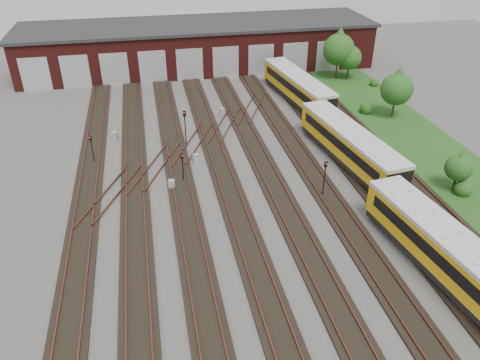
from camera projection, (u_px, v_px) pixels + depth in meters
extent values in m
plane|color=#413E3D|center=(265.00, 220.00, 36.81)|extent=(120.00, 120.00, 0.00)
cube|color=black|center=(81.00, 242.00, 34.33)|extent=(2.40, 70.00, 0.18)
cube|color=#572F23|center=(70.00, 241.00, 34.12)|extent=(0.10, 70.00, 0.15)
cube|color=#572F23|center=(91.00, 239.00, 34.37)|extent=(0.10, 70.00, 0.15)
cube|color=black|center=(136.00, 235.00, 35.02)|extent=(2.40, 70.00, 0.18)
cube|color=#572F23|center=(126.00, 235.00, 34.81)|extent=(0.10, 70.00, 0.15)
cube|color=#572F23|center=(146.00, 232.00, 35.06)|extent=(0.10, 70.00, 0.15)
cube|color=black|center=(189.00, 229.00, 35.72)|extent=(2.40, 70.00, 0.18)
cube|color=#572F23|center=(180.00, 228.00, 35.51)|extent=(0.10, 70.00, 0.15)
cube|color=#572F23|center=(199.00, 226.00, 35.76)|extent=(0.10, 70.00, 0.15)
cube|color=black|center=(241.00, 222.00, 36.41)|extent=(2.40, 70.00, 0.18)
cube|color=#572F23|center=(232.00, 222.00, 36.20)|extent=(0.10, 70.00, 0.15)
cube|color=#572F23|center=(250.00, 219.00, 36.45)|extent=(0.10, 70.00, 0.15)
cube|color=black|center=(290.00, 216.00, 37.11)|extent=(2.40, 70.00, 0.18)
cube|color=#572F23|center=(281.00, 215.00, 36.90)|extent=(0.10, 70.00, 0.15)
cube|color=#572F23|center=(299.00, 213.00, 37.15)|extent=(0.10, 70.00, 0.15)
cube|color=black|center=(337.00, 210.00, 37.80)|extent=(2.40, 70.00, 0.18)
cube|color=#572F23|center=(329.00, 210.00, 37.59)|extent=(0.10, 70.00, 0.15)
cube|color=#572F23|center=(346.00, 208.00, 37.84)|extent=(0.10, 70.00, 0.15)
cube|color=black|center=(383.00, 205.00, 38.50)|extent=(2.40, 70.00, 0.18)
cube|color=#572F23|center=(375.00, 204.00, 38.29)|extent=(0.10, 70.00, 0.15)
cube|color=#572F23|center=(391.00, 202.00, 38.54)|extent=(0.10, 70.00, 0.15)
cube|color=black|center=(427.00, 199.00, 39.20)|extent=(2.40, 70.00, 0.18)
cube|color=#572F23|center=(420.00, 198.00, 38.99)|extent=(0.10, 70.00, 0.15)
cube|color=#572F23|center=(435.00, 197.00, 39.23)|extent=(0.10, 70.00, 0.15)
cube|color=#572F23|center=(156.00, 166.00, 43.66)|extent=(5.40, 9.62, 0.15)
cube|color=#572F23|center=(193.00, 143.00, 47.71)|extent=(5.40, 9.62, 0.15)
cube|color=#572F23|center=(225.00, 124.00, 51.75)|extent=(5.40, 9.62, 0.15)
cube|color=#572F23|center=(111.00, 194.00, 39.61)|extent=(5.40, 9.62, 0.15)
cube|color=#572F23|center=(252.00, 108.00, 55.80)|extent=(5.40, 9.62, 0.15)
cube|color=#501614|center=(198.00, 46.00, 68.76)|extent=(50.00, 12.00, 6.00)
cube|color=#28282A|center=(197.00, 24.00, 67.13)|extent=(51.00, 12.50, 0.40)
cube|color=#B0B2B5|center=(35.00, 74.00, 60.30)|extent=(3.60, 0.12, 4.40)
cube|color=#B0B2B5|center=(76.00, 72.00, 61.17)|extent=(3.60, 0.12, 4.40)
cube|color=#B0B2B5|center=(115.00, 69.00, 62.04)|extent=(3.60, 0.12, 4.40)
cube|color=#B0B2B5|center=(153.00, 67.00, 62.91)|extent=(3.60, 0.12, 4.40)
cube|color=#B0B2B5|center=(190.00, 65.00, 63.78)|extent=(3.60, 0.12, 4.40)
cube|color=#B0B2B5|center=(226.00, 63.00, 64.65)|extent=(3.60, 0.12, 4.40)
cube|color=#B0B2B5|center=(261.00, 60.00, 65.52)|extent=(3.60, 0.12, 4.40)
cube|color=#B0B2B5|center=(295.00, 58.00, 66.39)|extent=(3.60, 0.12, 4.40)
cube|color=#B0B2B5|center=(328.00, 56.00, 67.26)|extent=(3.60, 0.12, 4.40)
cube|color=#1F4B19|center=(419.00, 142.00, 48.47)|extent=(8.00, 55.00, 0.05)
cube|color=black|center=(444.00, 269.00, 30.99)|extent=(4.28, 15.25, 0.60)
cube|color=#D3A10B|center=(449.00, 253.00, 30.26)|extent=(4.58, 15.29, 2.21)
cube|color=silver|center=(453.00, 238.00, 29.61)|extent=(4.68, 15.30, 0.30)
cube|color=black|center=(433.00, 254.00, 29.76)|extent=(1.81, 13.16, 0.85)
cube|color=black|center=(466.00, 246.00, 30.51)|extent=(1.81, 13.16, 0.85)
cube|color=black|center=(348.00, 157.00, 44.39)|extent=(4.28, 15.25, 0.60)
cube|color=#D3A10B|center=(350.00, 144.00, 43.67)|extent=(4.58, 15.29, 2.21)
cube|color=silver|center=(352.00, 132.00, 43.02)|extent=(4.68, 15.30, 0.30)
cube|color=black|center=(338.00, 144.00, 43.16)|extent=(1.81, 13.16, 0.85)
cube|color=black|center=(363.00, 139.00, 43.91)|extent=(1.81, 13.16, 0.85)
cube|color=black|center=(297.00, 97.00, 57.80)|extent=(4.28, 15.25, 0.60)
cube|color=#D3A10B|center=(298.00, 86.00, 57.07)|extent=(4.58, 15.29, 2.21)
cube|color=silver|center=(298.00, 76.00, 56.42)|extent=(4.68, 15.30, 0.30)
cube|color=black|center=(288.00, 85.00, 56.56)|extent=(1.81, 13.16, 0.85)
cube|color=black|center=(308.00, 83.00, 57.31)|extent=(1.81, 13.16, 0.85)
cylinder|color=black|center=(93.00, 152.00, 44.12)|extent=(0.09, 0.09, 2.40)
cube|color=black|center=(90.00, 138.00, 43.38)|extent=(0.27, 0.21, 0.46)
sphere|color=red|center=(90.00, 138.00, 43.25)|extent=(0.11, 0.11, 0.11)
cylinder|color=black|center=(183.00, 170.00, 41.29)|extent=(0.10, 0.10, 2.27)
cube|color=black|center=(182.00, 156.00, 40.57)|extent=(0.25, 0.16, 0.48)
sphere|color=red|center=(182.00, 156.00, 40.44)|extent=(0.12, 0.12, 0.12)
cylinder|color=black|center=(185.00, 130.00, 47.33)|extent=(0.11, 0.11, 3.10)
cube|color=black|center=(184.00, 114.00, 46.38)|extent=(0.33, 0.27, 0.57)
sphere|color=red|center=(184.00, 113.00, 46.23)|extent=(0.14, 0.14, 0.14)
cylinder|color=black|center=(324.00, 182.00, 39.02)|extent=(0.10, 0.10, 2.85)
cube|color=black|center=(326.00, 164.00, 38.16)|extent=(0.26, 0.18, 0.49)
sphere|color=red|center=(326.00, 164.00, 38.02)|extent=(0.12, 0.12, 0.12)
cube|color=#9A9C9F|center=(172.00, 185.00, 40.51)|extent=(0.64, 0.58, 0.89)
cube|color=#9A9C9F|center=(115.00, 136.00, 48.61)|extent=(0.73, 0.67, 0.99)
cube|color=#9A9C9F|center=(196.00, 158.00, 44.65)|extent=(0.52, 0.43, 0.86)
cube|color=#9A9C9F|center=(222.00, 112.00, 54.08)|extent=(0.64, 0.57, 0.93)
cube|color=#9A9C9F|center=(384.00, 158.00, 44.63)|extent=(0.57, 0.49, 0.92)
cylinder|color=#322616|center=(336.00, 71.00, 65.11)|extent=(0.26, 0.26, 2.20)
sphere|color=#1E4C15|center=(339.00, 50.00, 63.59)|extent=(4.27, 4.27, 4.27)
cone|color=#1E4C15|center=(340.00, 38.00, 62.80)|extent=(3.66, 3.66, 3.05)
cylinder|color=#322616|center=(348.00, 73.00, 64.91)|extent=(0.25, 0.25, 1.66)
sphere|color=#1E4C15|center=(350.00, 58.00, 63.76)|extent=(3.23, 3.23, 3.23)
cone|color=#1E4C15|center=(351.00, 49.00, 63.16)|extent=(2.77, 2.77, 2.31)
cylinder|color=#322616|center=(393.00, 110.00, 53.56)|extent=(0.22, 0.22, 1.86)
sphere|color=#1E4C15|center=(397.00, 89.00, 52.27)|extent=(3.61, 3.61, 3.61)
cone|color=#1E4C15|center=(399.00, 78.00, 51.60)|extent=(3.10, 3.10, 2.58)
cylinder|color=#322616|center=(454.00, 184.00, 40.38)|extent=(0.22, 0.22, 1.18)
sphere|color=#1E4C15|center=(459.00, 168.00, 39.56)|extent=(2.30, 2.30, 2.30)
cone|color=#1E4C15|center=(461.00, 159.00, 39.14)|extent=(1.97, 1.97, 1.64)
sphere|color=#1E4C15|center=(463.00, 187.00, 39.64)|extent=(1.50, 1.50, 1.50)
sphere|color=#1E4C15|center=(367.00, 107.00, 54.68)|extent=(1.56, 1.56, 1.56)
sphere|color=#1E4C15|center=(375.00, 82.00, 62.71)|extent=(1.22, 1.22, 1.22)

